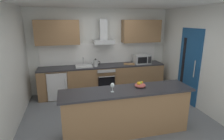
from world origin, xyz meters
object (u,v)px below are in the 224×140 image
at_px(microwave, 142,59).
at_px(range_hood, 103,36).
at_px(wine_glass, 112,86).
at_px(kettle, 96,63).
at_px(chopping_board, 129,64).
at_px(refrigerator, 58,84).
at_px(fruit_bowl, 140,85).
at_px(sink, 84,66).
at_px(oven, 105,79).

relative_size(microwave, range_hood, 0.69).
distance_m(microwave, wine_glass, 2.69).
relative_size(kettle, chopping_board, 0.85).
bearing_deg(wine_glass, chopping_board, 63.59).
distance_m(refrigerator, fruit_bowl, 2.79).
bearing_deg(refrigerator, fruit_bowl, -51.11).
height_order(microwave, chopping_board, microwave).
bearing_deg(range_hood, wine_glass, -97.53).
relative_size(range_hood, chopping_board, 2.12).
relative_size(fruit_bowl, chopping_board, 0.65).
distance_m(microwave, sink, 1.85).
bearing_deg(refrigerator, oven, 0.11).
relative_size(refrigerator, range_hood, 1.18).
bearing_deg(range_hood, fruit_bowl, -82.66).
bearing_deg(refrigerator, microwave, -0.55).
bearing_deg(kettle, oven, 6.85).
bearing_deg(chopping_board, fruit_bowl, -103.29).
height_order(oven, sink, sink).
xyz_separation_m(wine_glass, chopping_board, (1.10, 2.22, -0.16)).
bearing_deg(oven, chopping_board, -1.72).
xyz_separation_m(refrigerator, kettle, (1.14, -0.03, 0.58)).
bearing_deg(fruit_bowl, kettle, 105.26).
relative_size(kettle, range_hood, 0.40).
relative_size(oven, kettle, 2.77).
relative_size(oven, sink, 1.60).
height_order(oven, wine_glass, wine_glass).
bearing_deg(chopping_board, refrigerator, 179.46).
distance_m(microwave, kettle, 1.50).
height_order(oven, fruit_bowl, fruit_bowl).
distance_m(range_hood, wine_glass, 2.50).
xyz_separation_m(oven, range_hood, (0.00, 0.13, 1.33)).
bearing_deg(fruit_bowl, oven, 97.78).
xyz_separation_m(range_hood, wine_glass, (-0.31, -2.37, -0.71)).
bearing_deg(microwave, chopping_board, 179.44).
distance_m(kettle, chopping_board, 1.07).
distance_m(range_hood, fruit_bowl, 2.41).
distance_m(refrigerator, chopping_board, 2.26).
bearing_deg(chopping_board, wine_glass, -116.41).
relative_size(oven, refrigerator, 0.94).
relative_size(oven, wine_glass, 4.50).
bearing_deg(microwave, oven, 178.69).
bearing_deg(kettle, range_hood, 30.21).
bearing_deg(range_hood, kettle, -149.79).
xyz_separation_m(sink, fruit_bowl, (0.92, -2.14, 0.07)).
xyz_separation_m(refrigerator, range_hood, (1.42, 0.13, 1.36)).
xyz_separation_m(sink, chopping_board, (1.42, -0.03, -0.02)).
distance_m(refrigerator, wine_glass, 2.58).
xyz_separation_m(microwave, kettle, (-1.50, -0.01, -0.04)).
bearing_deg(kettle, chopping_board, 0.54).
height_order(refrigerator, kettle, kettle).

